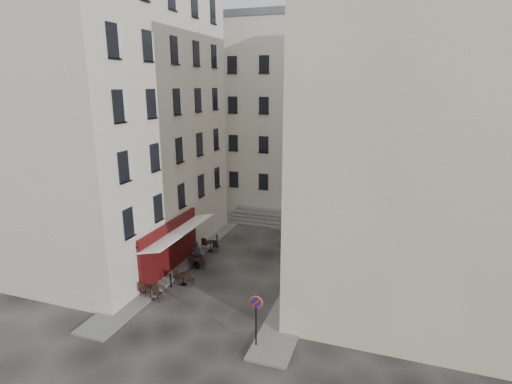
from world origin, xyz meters
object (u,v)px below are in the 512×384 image
at_px(no_parking_sign, 256,312).
at_px(pedestrian, 196,253).
at_px(bistro_table_b, 184,278).
at_px(bistro_table_a, 151,291).

height_order(no_parking_sign, pedestrian, no_parking_sign).
bearing_deg(bistro_table_b, pedestrian, 101.09).
bearing_deg(no_parking_sign, bistro_table_b, 141.63).
relative_size(bistro_table_b, pedestrian, 0.77).
height_order(bistro_table_b, pedestrian, pedestrian).
height_order(bistro_table_a, pedestrian, pedestrian).
relative_size(no_parking_sign, pedestrian, 1.56).
bearing_deg(bistro_table_b, bistro_table_a, -114.04).
distance_m(bistro_table_a, pedestrian, 5.11).
xyz_separation_m(bistro_table_b, pedestrian, (-0.57, 2.91, 0.39)).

